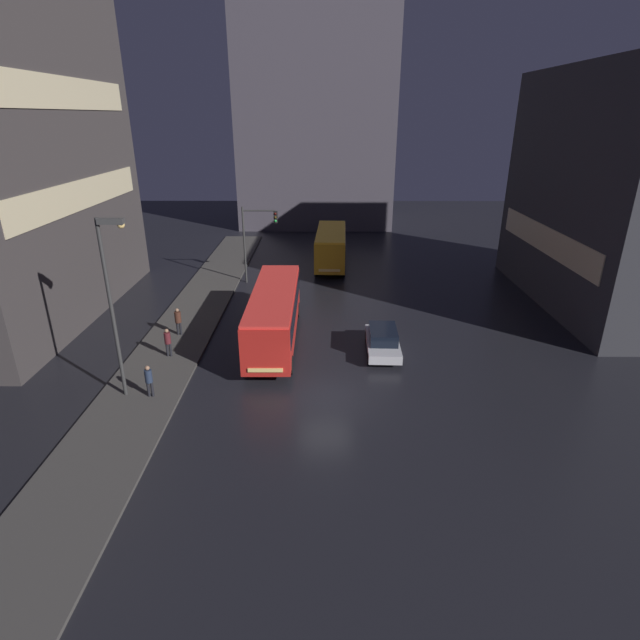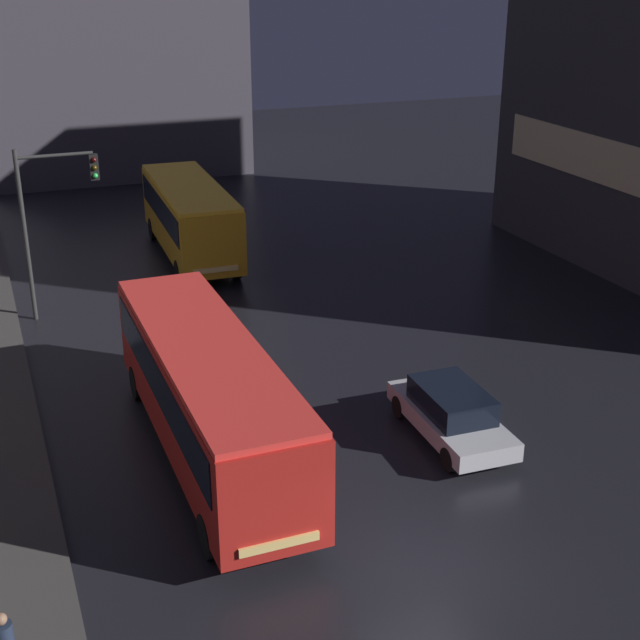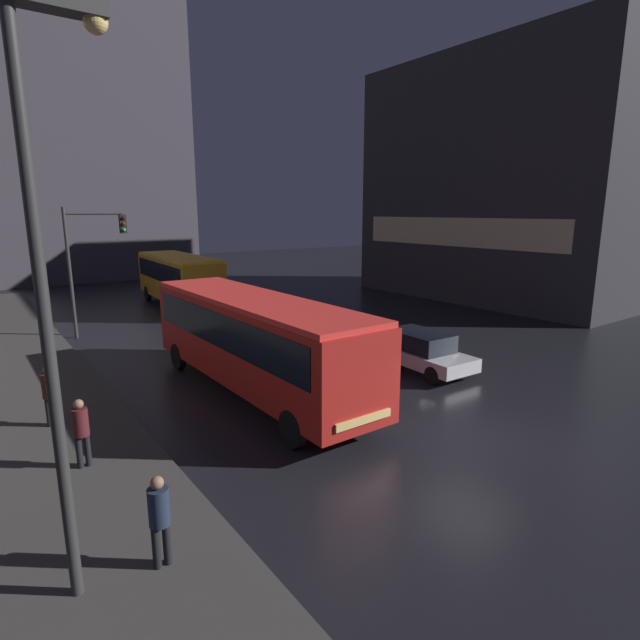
% 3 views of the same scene
% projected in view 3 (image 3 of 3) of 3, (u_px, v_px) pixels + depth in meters
% --- Properties ---
extents(ground_plane, '(120.00, 120.00, 0.00)m').
position_uv_depth(ground_plane, '(468.00, 437.00, 13.43)').
color(ground_plane, black).
extents(sidewalk_left, '(4.00, 48.00, 0.15)m').
position_uv_depth(sidewalk_left, '(38.00, 396.00, 16.17)').
color(sidewalk_left, '#3D3A38').
rests_on(sidewalk_left, ground).
extents(building_right_block, '(10.07, 18.13, 15.72)m').
position_uv_depth(building_right_block, '(505.00, 182.00, 34.08)').
color(building_right_block, '#2D2D33').
rests_on(building_right_block, ground).
extents(building_far_backdrop, '(18.07, 12.00, 26.57)m').
position_uv_depth(building_far_backdrop, '(70.00, 126.00, 44.16)').
color(building_far_backdrop, '#423D47').
rests_on(building_far_backdrop, ground).
extents(bus_near, '(2.58, 10.93, 3.24)m').
position_uv_depth(bus_near, '(254.00, 335.00, 16.28)').
color(bus_near, '#AD1E19').
rests_on(bus_near, ground).
extents(bus_far, '(2.93, 9.40, 3.22)m').
position_uv_depth(bus_far, '(179.00, 275.00, 31.34)').
color(bus_far, orange).
rests_on(bus_far, ground).
extents(car_taxi, '(1.97, 4.49, 1.47)m').
position_uv_depth(car_taxi, '(419.00, 350.00, 19.03)').
color(car_taxi, '#B7B7BC').
rests_on(car_taxi, ground).
extents(pedestrian_near, '(0.38, 0.38, 1.72)m').
position_uv_depth(pedestrian_near, '(50.00, 390.00, 13.57)').
color(pedestrian_near, black).
rests_on(pedestrian_near, sidewalk_left).
extents(pedestrian_mid, '(0.48, 0.48, 1.63)m').
position_uv_depth(pedestrian_mid, '(159.00, 515.00, 8.15)').
color(pedestrian_mid, black).
rests_on(pedestrian_mid, sidewalk_left).
extents(pedestrian_far, '(0.45, 0.45, 1.65)m').
position_uv_depth(pedestrian_far, '(81.00, 428.00, 11.37)').
color(pedestrian_far, black).
rests_on(pedestrian_far, sidewalk_left).
extents(traffic_light_main, '(2.79, 0.35, 6.13)m').
position_uv_depth(traffic_light_main, '(89.00, 251.00, 23.56)').
color(traffic_light_main, '#2D2D2D').
rests_on(traffic_light_main, ground).
extents(street_lamp_sidewalk, '(1.25, 0.36, 8.54)m').
position_uv_depth(street_lamp_sidewalk, '(53.00, 230.00, 6.69)').
color(street_lamp_sidewalk, '#2D2D2D').
rests_on(street_lamp_sidewalk, sidewalk_left).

